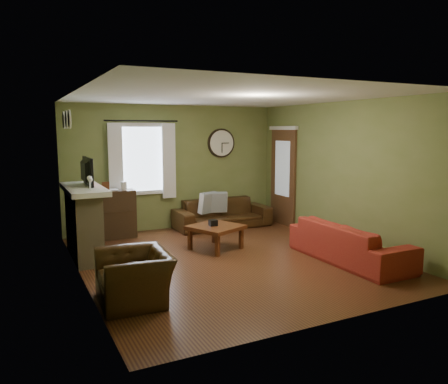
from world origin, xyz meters
name	(u,v)px	position (x,y,z in m)	size (l,w,h in m)	color
floor	(229,259)	(0.00, 0.00, 0.00)	(4.60, 5.20, 0.00)	#4F2A17
ceiling	(230,97)	(0.00, 0.00, 2.60)	(4.60, 5.20, 0.00)	white
wall_left	(79,189)	(-2.30, 0.00, 1.30)	(0.00, 5.20, 2.60)	olive
wall_right	(342,174)	(2.30, 0.00, 1.30)	(0.00, 5.20, 2.60)	olive
wall_back	(174,167)	(0.00, 2.60, 1.30)	(4.60, 0.00, 2.60)	olive
wall_front	(341,205)	(0.00, -2.60, 1.30)	(4.60, 0.00, 2.60)	olive
fireplace	(83,225)	(-2.10, 1.15, 0.55)	(0.40, 1.40, 1.10)	tan
firebox	(96,238)	(-1.91, 1.15, 0.30)	(0.04, 0.60, 0.55)	black
mantel	(84,189)	(-2.07, 1.15, 1.14)	(0.58, 1.60, 0.08)	white
tv	(83,175)	(-2.05, 1.30, 1.35)	(0.60, 0.08, 0.35)	black
tv_screen	(88,171)	(-1.97, 1.30, 1.41)	(0.02, 0.62, 0.36)	#994C3F
medallion_left	(69,119)	(-2.28, 0.80, 2.25)	(0.28, 0.28, 0.03)	white
medallion_mid	(67,120)	(-2.28, 1.15, 2.25)	(0.28, 0.28, 0.03)	white
medallion_right	(64,120)	(-2.28, 1.50, 2.25)	(0.28, 0.28, 0.03)	white
window_pane	(142,159)	(-0.70, 2.58, 1.50)	(1.00, 0.02, 1.30)	silver
curtain_rod	(142,121)	(-0.70, 2.48, 2.27)	(0.03, 0.03, 1.50)	black
curtain_left	(116,163)	(-1.25, 2.48, 1.45)	(0.28, 0.04, 1.55)	white
curtain_right	(169,161)	(-0.15, 2.48, 1.45)	(0.28, 0.04, 1.55)	white
wall_clock	(222,143)	(1.10, 2.55, 1.80)	(0.64, 0.06, 0.64)	white
door	(283,177)	(2.27, 1.85, 1.05)	(0.05, 0.90, 2.10)	brown
bookshelf	(115,215)	(-1.36, 2.22, 0.47)	(0.79, 0.34, 0.94)	#2E2013
book	(108,190)	(-1.47, 2.23, 0.96)	(0.18, 0.25, 0.02)	#532914
sofa_brown	(222,213)	(0.93, 2.18, 0.30)	(2.06, 0.81, 0.60)	#341F0E
pillow_left	(217,202)	(0.83, 2.22, 0.55)	(0.43, 0.13, 0.43)	#909AA3
pillow_right	(208,203)	(0.63, 2.24, 0.55)	(0.44, 0.13, 0.44)	#909AA3
sofa_red	(349,242)	(1.68, -0.94, 0.31)	(2.14, 0.84, 0.62)	maroon
armchair	(134,277)	(-1.84, -1.06, 0.31)	(0.95, 0.83, 0.62)	#341F0E
coffee_table	(216,237)	(0.06, 0.65, 0.21)	(0.80, 0.80, 0.43)	#532914
tissue_box	(213,227)	(0.01, 0.65, 0.40)	(0.13, 0.13, 0.10)	black
wine_glass_a	(90,184)	(-2.05, 0.59, 1.28)	(0.07, 0.07, 0.20)	white
wine_glass_b	(90,183)	(-2.05, 0.67, 1.29)	(0.08, 0.08, 0.22)	white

